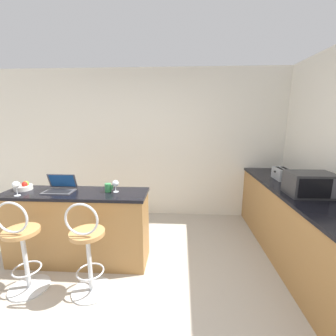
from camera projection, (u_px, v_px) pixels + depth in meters
name	position (u px, v px, depth m)	size (l,w,h in m)	color
ground_plane	(104.00, 323.00, 1.97)	(20.00, 20.00, 0.00)	#ADA393
wall_back	(144.00, 145.00, 4.03)	(12.00, 0.06, 2.60)	silver
breakfast_bar	(78.00, 227.00, 2.75)	(1.70, 0.49, 0.90)	#9E703D
counter_right	(303.00, 231.00, 2.66)	(0.67, 2.90, 0.90)	#9E703D
bar_stool_near	(23.00, 249.00, 2.26)	(0.40, 0.40, 1.00)	silver
bar_stool_far	(88.00, 251.00, 2.22)	(0.40, 0.40, 1.00)	silver
laptop	(60.00, 187.00, 2.68)	(0.35, 0.24, 0.20)	#47474C
microwave	(310.00, 184.00, 2.51)	(0.48, 0.35, 0.26)	#2D2D30
toaster	(282.00, 174.00, 3.20)	(0.20, 0.30, 0.17)	#9EA3A8
mug_green	(108.00, 188.00, 2.66)	(0.09, 0.07, 0.10)	#338447
wine_glass_short	(115.00, 184.00, 2.63)	(0.08, 0.08, 0.14)	silver
fruit_bowl	(24.00, 187.00, 2.73)	(0.20, 0.20, 0.11)	silver
wine_glass_tall	(16.00, 185.00, 2.50)	(0.08, 0.08, 0.17)	silver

